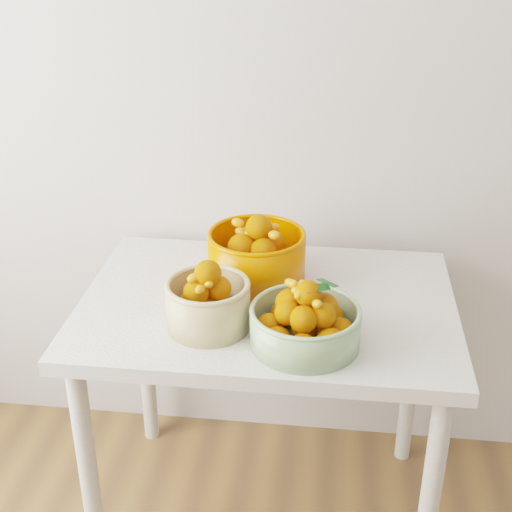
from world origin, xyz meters
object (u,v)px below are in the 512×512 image
Objects in this scene: table at (267,331)px; bowl_cream at (208,303)px; bowl_orange at (256,255)px; bowl_green at (305,323)px.

bowl_cream reaches higher than table.
bowl_cream is at bearing -132.18° from table.
table is 3.13× the size of bowl_orange.
bowl_green is (0.11, -0.20, 0.16)m from table.
bowl_cream is 0.82× the size of bowl_green.
bowl_orange reaches higher than bowl_cream.
table is at bearing 47.82° from bowl_cream.
bowl_orange is (0.09, 0.26, 0.01)m from bowl_cream.
bowl_green reaches higher than table.
bowl_cream is at bearing 168.35° from bowl_green.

